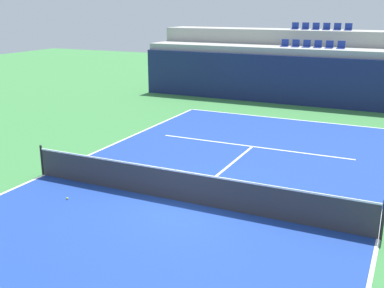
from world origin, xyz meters
TOP-DOWN VIEW (x-y plane):
  - ground_plane at (0.00, 0.00)m, footprint 80.00×80.00m
  - court_surface at (0.00, 0.00)m, footprint 11.00×24.00m
  - baseline_far at (0.00, 11.95)m, footprint 11.00×0.10m
  - sideline_left at (-5.45, 0.00)m, footprint 0.10×24.00m
  - sideline_right at (5.45, 0.00)m, footprint 0.10×24.00m
  - service_line_far at (0.00, 6.40)m, footprint 8.26×0.10m
  - centre_service_line at (0.00, 3.20)m, footprint 0.10×6.40m
  - back_wall at (0.00, 15.79)m, footprint 20.91×0.30m
  - stands_tier_lower at (0.00, 17.14)m, footprint 20.91×2.40m
  - stands_tier_upper at (0.00, 19.54)m, footprint 20.91×2.40m
  - seating_row_lower at (-0.00, 17.23)m, footprint 3.78×0.44m
  - seating_row_upper at (-0.00, 19.63)m, footprint 3.78×0.44m
  - tennis_net at (0.00, 0.00)m, footprint 11.08×0.08m
  - tennis_ball_0 at (-3.31, -1.36)m, footprint 0.07×0.07m

SIDE VIEW (x-z plane):
  - ground_plane at x=0.00m, z-range 0.00..0.00m
  - court_surface at x=0.00m, z-range 0.00..0.01m
  - baseline_far at x=0.00m, z-range 0.01..0.01m
  - sideline_left at x=-5.45m, z-range 0.01..0.01m
  - sideline_right at x=5.45m, z-range 0.01..0.01m
  - service_line_far at x=0.00m, z-range 0.01..0.01m
  - centre_service_line at x=0.00m, z-range 0.01..0.01m
  - tennis_ball_0 at x=-3.31m, z-range 0.01..0.08m
  - tennis_net at x=0.00m, z-range -0.03..1.04m
  - back_wall at x=0.00m, z-range 0.00..2.86m
  - stands_tier_lower at x=0.00m, z-range 0.00..3.26m
  - stands_tier_upper at x=0.00m, z-range 0.00..4.19m
  - seating_row_lower at x=0.00m, z-range 3.16..3.60m
  - seating_row_upper at x=0.00m, z-range 4.09..4.53m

